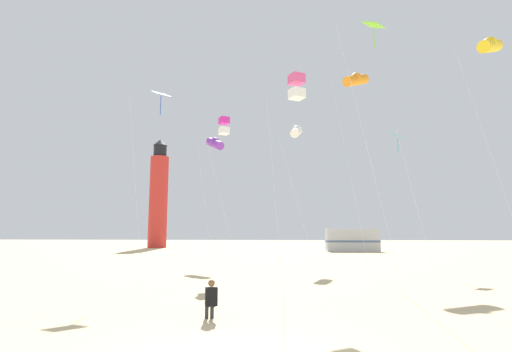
# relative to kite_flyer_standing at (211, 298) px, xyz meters

# --- Properties ---
(kite_flyer_standing) EXTENTS (0.45, 0.56, 1.16)m
(kite_flyer_standing) POSITION_rel_kite_flyer_standing_xyz_m (0.00, 0.00, 0.00)
(kite_flyer_standing) COLOR black
(kite_flyer_standing) RESTS_ON ground
(kite_tube_orange) EXTENTS (2.80, 2.85, 13.71)m
(kite_tube_orange) POSITION_rel_kite_flyer_standing_xyz_m (7.28, 14.75, 12.39)
(kite_tube_orange) COLOR silver
(kite_tube_orange) RESTS_ON ground
(kite_diamond_lime) EXTENTS (2.51, 2.51, 12.86)m
(kite_diamond_lime) POSITION_rel_kite_flyer_standing_xyz_m (6.60, 6.65, 11.39)
(kite_diamond_lime) COLOR silver
(kite_diamond_lime) RESTS_ON ground
(kite_tube_violet) EXTENTS (2.96, 3.21, 10.53)m
(kite_tube_violet) POSITION_rel_kite_flyer_standing_xyz_m (-3.53, 19.93, 9.22)
(kite_tube_violet) COLOR silver
(kite_tube_violet) RESTS_ON ground
(kite_box_magenta) EXTENTS (2.41, 2.41, 10.06)m
(kite_box_magenta) POSITION_rel_kite_flyer_standing_xyz_m (-1.75, 13.30, 8.85)
(kite_box_magenta) COLOR silver
(kite_box_magenta) RESTS_ON ground
(kite_tube_white) EXTENTS (2.73, 2.88, 11.17)m
(kite_tube_white) POSITION_rel_kite_flyer_standing_xyz_m (3.26, 18.95, 9.85)
(kite_tube_white) COLOR silver
(kite_tube_white) RESTS_ON ground
(kite_diamond_blue) EXTENTS (2.42, 2.42, 10.25)m
(kite_diamond_blue) POSITION_rel_kite_flyer_standing_xyz_m (-4.61, 8.51, 8.99)
(kite_diamond_blue) COLOR silver
(kite_diamond_blue) RESTS_ON ground
(kite_diamond_cyan) EXTENTS (2.32, 2.32, 9.39)m
(kite_diamond_cyan) POSITION_rel_kite_flyer_standing_xyz_m (10.23, 15.60, 8.19)
(kite_diamond_cyan) COLOR silver
(kite_diamond_cyan) RESTS_ON ground
(kite_box_rainbow) EXTENTS (1.86, 2.13, 9.66)m
(kite_box_rainbow) POSITION_rel_kite_flyer_standing_xyz_m (2.79, 5.48, 8.46)
(kite_box_rainbow) COLOR silver
(kite_box_rainbow) RESTS_ON ground
(kite_tube_gold) EXTENTS (3.15, 3.15, 13.75)m
(kite_tube_gold) POSITION_rel_kite_flyer_standing_xyz_m (14.01, 10.21, 12.43)
(kite_tube_gold) COLOR silver
(kite_tube_gold) RESTS_ON ground
(lighthouse_distant) EXTENTS (2.80, 2.80, 16.80)m
(lighthouse_distant) POSITION_rel_kite_flyer_standing_xyz_m (-17.05, 46.96, 7.22)
(lighthouse_distant) COLOR red
(lighthouse_distant) RESTS_ON ground
(rv_van_silver) EXTENTS (6.48, 2.46, 2.80)m
(rv_van_silver) POSITION_rel_kite_flyer_standing_xyz_m (10.68, 38.27, 0.78)
(rv_van_silver) COLOR #B7BABF
(rv_van_silver) RESTS_ON ground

